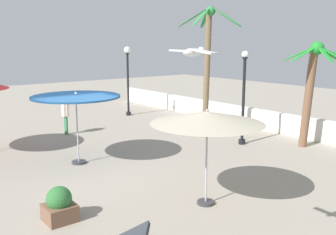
% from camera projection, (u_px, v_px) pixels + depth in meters
% --- Properties ---
extents(ground_plane, '(56.00, 56.00, 0.00)m').
position_uv_depth(ground_plane, '(88.00, 171.00, 12.69)').
color(ground_plane, '#9E9384').
extents(boundary_wall, '(25.20, 0.30, 0.95)m').
position_uv_depth(boundary_wall, '(271.00, 121.00, 18.40)').
color(boundary_wall, silver).
rests_on(boundary_wall, ground_plane).
extents(patio_umbrella_0, '(2.90, 2.90, 2.52)m').
position_uv_depth(patio_umbrella_0, '(207.00, 118.00, 9.69)').
color(patio_umbrella_0, '#333338').
rests_on(patio_umbrella_0, ground_plane).
extents(patio_umbrella_1, '(2.99, 2.99, 2.51)m').
position_uv_depth(patio_umbrella_1, '(76.00, 99.00, 13.11)').
color(patio_umbrella_1, '#333338').
rests_on(patio_umbrella_1, ground_plane).
extents(palm_tree_2, '(2.88, 2.90, 5.65)m').
position_uv_depth(palm_tree_2, '(208.00, 57.00, 16.61)').
color(palm_tree_2, brown).
rests_on(palm_tree_2, ground_plane).
extents(palm_tree_3, '(2.61, 2.61, 4.21)m').
position_uv_depth(palm_tree_3, '(312.00, 80.00, 15.07)').
color(palm_tree_3, brown).
rests_on(palm_tree_3, ground_plane).
extents(lamp_post_0, '(0.28, 0.28, 3.83)m').
position_uv_depth(lamp_post_0, '(244.00, 96.00, 15.73)').
color(lamp_post_0, black).
rests_on(lamp_post_0, ground_plane).
extents(lamp_post_1, '(0.38, 0.38, 3.93)m').
position_uv_depth(lamp_post_1, '(128.00, 72.00, 22.03)').
color(lamp_post_1, black).
rests_on(lamp_post_1, ground_plane).
extents(guest_0, '(0.56, 0.27, 1.69)m').
position_uv_depth(guest_0, '(65.00, 113.00, 17.59)').
color(guest_0, '#3F8C59').
rests_on(guest_0, ground_plane).
extents(seagull_0, '(0.96, 0.38, 0.14)m').
position_uv_depth(seagull_0, '(193.00, 52.00, 5.57)').
color(seagull_0, white).
extents(planter, '(0.70, 0.70, 0.85)m').
position_uv_depth(planter, '(59.00, 205.00, 9.11)').
color(planter, brown).
rests_on(planter, ground_plane).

